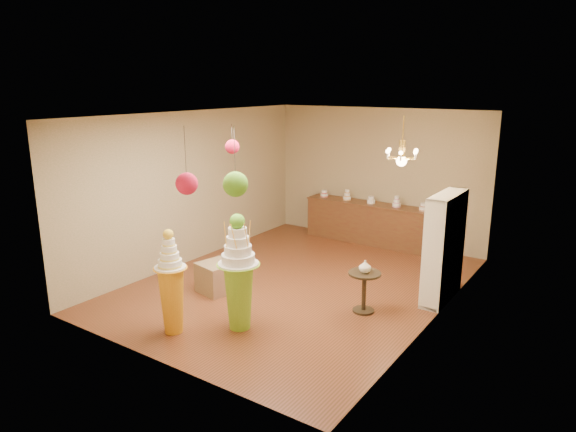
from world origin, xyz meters
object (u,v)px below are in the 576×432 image
Objects in this scene: sideboard at (370,222)px; round_table at (364,286)px; pedestal_orange at (172,291)px; pedestal_green at (239,281)px.

sideboard is 4.62× the size of round_table.
pedestal_orange is 5.55m from sideboard.
round_table is (1.49, -3.36, -0.05)m from sideboard.
sideboard is at bearing 92.61° from pedestal_green.
pedestal_orange is 0.51× the size of sideboard.
pedestal_green reaches higher than sideboard.
pedestal_orange is 2.94m from round_table.
pedestal_orange reaches higher than sideboard.
pedestal_green is 2.01m from round_table.
round_table is at bearing -66.07° from sideboard.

